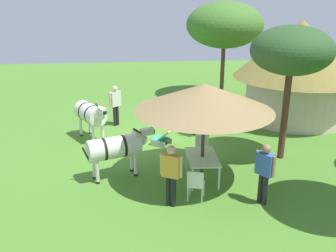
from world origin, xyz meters
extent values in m
plane|color=#4C812B|center=(0.00, 0.00, 0.00)|extent=(36.00, 36.00, 0.00)
cylinder|color=beige|center=(-2.15, 6.37, 0.94)|extent=(4.22, 4.22, 1.88)
cone|color=olive|center=(-2.15, 6.37, 3.08)|extent=(5.50, 5.50, 2.40)
cylinder|color=#4C2F2F|center=(3.16, 1.25, 1.09)|extent=(0.10, 0.10, 2.17)
cone|color=olive|center=(3.16, 1.25, 2.55)|extent=(3.93, 3.93, 0.76)
cube|color=silver|center=(3.16, 1.25, 0.72)|extent=(1.51, 0.92, 0.04)
cylinder|color=silver|center=(2.49, 1.65, 0.35)|extent=(0.06, 0.06, 0.70)
cylinder|color=silver|center=(3.85, 1.61, 0.35)|extent=(0.06, 0.06, 0.70)
cylinder|color=silver|center=(2.47, 0.90, 0.35)|extent=(0.06, 0.06, 0.70)
cylinder|color=silver|center=(3.83, 0.85, 0.35)|extent=(0.06, 0.06, 0.70)
cube|color=white|center=(4.29, 0.87, 0.45)|extent=(0.54, 0.55, 0.04)
cube|color=white|center=(4.47, 0.81, 0.68)|extent=(0.18, 0.43, 0.45)
cylinder|color=white|center=(4.06, 0.75, 0.23)|extent=(0.04, 0.04, 0.45)
cylinder|color=white|center=(4.18, 1.11, 0.23)|extent=(0.04, 0.04, 0.45)
cylinder|color=white|center=(4.40, 0.64, 0.23)|extent=(0.04, 0.04, 0.45)
cylinder|color=white|center=(4.52, 1.00, 0.23)|extent=(0.04, 0.04, 0.45)
cube|color=silver|center=(1.99, 1.47, 0.45)|extent=(0.49, 0.51, 0.04)
cube|color=silver|center=(1.80, 1.50, 0.68)|extent=(0.12, 0.44, 0.45)
cylinder|color=silver|center=(2.20, 1.62, 0.23)|extent=(0.04, 0.04, 0.45)
cylinder|color=silver|center=(2.13, 1.25, 0.23)|extent=(0.04, 0.04, 0.45)
cylinder|color=silver|center=(1.84, 1.68, 0.23)|extent=(0.04, 0.04, 0.45)
cylinder|color=silver|center=(1.78, 1.31, 0.23)|extent=(0.04, 0.04, 0.45)
cylinder|color=black|center=(4.74, 2.62, 0.42)|extent=(0.12, 0.12, 0.84)
cylinder|color=black|center=(4.62, 2.54, 0.42)|extent=(0.12, 0.12, 0.84)
cube|color=#375CB3|center=(4.68, 2.58, 1.14)|extent=(0.49, 0.44, 0.60)
cylinder|color=#A1734C|center=(4.89, 2.73, 1.16)|extent=(0.09, 0.09, 0.56)
cylinder|color=#A1734C|center=(4.47, 2.43, 1.16)|extent=(0.09, 0.09, 0.56)
sphere|color=#A1734C|center=(4.68, 2.58, 1.57)|extent=(0.23, 0.23, 0.23)
cylinder|color=black|center=(4.52, 0.10, 0.42)|extent=(0.12, 0.12, 0.85)
cylinder|color=black|center=(4.59, 0.23, 0.42)|extent=(0.12, 0.12, 0.85)
cube|color=gold|center=(4.56, 0.17, 1.15)|extent=(0.41, 0.51, 0.60)
cylinder|color=#DFA89B|center=(4.43, -0.06, 1.17)|extent=(0.09, 0.09, 0.57)
cylinder|color=#DFA89B|center=(4.68, 0.40, 1.17)|extent=(0.09, 0.09, 0.57)
sphere|color=#DFA89B|center=(4.56, 0.17, 1.58)|extent=(0.23, 0.23, 0.23)
cylinder|color=black|center=(-2.09, -1.40, 0.43)|extent=(0.12, 0.12, 0.85)
cylinder|color=black|center=(-1.99, -1.51, 0.43)|extent=(0.12, 0.12, 0.85)
cube|color=silver|center=(-2.04, -1.46, 1.16)|extent=(0.46, 0.49, 0.61)
cylinder|color=#D1AD8E|center=(-2.21, -1.26, 1.18)|extent=(0.09, 0.09, 0.57)
cylinder|color=#D1AD8E|center=(-1.87, -1.65, 1.18)|extent=(0.09, 0.09, 0.57)
sphere|color=#D1AD8E|center=(-2.04, -1.46, 1.60)|extent=(0.23, 0.23, 0.23)
cube|color=teal|center=(0.28, 0.24, 0.22)|extent=(0.75, 0.75, 0.03)
cube|color=white|center=(0.45, 0.46, 0.46)|extent=(0.71, 0.70, 0.40)
cube|color=beige|center=(0.52, 0.12, 0.11)|extent=(0.41, 0.50, 0.22)
cube|color=beige|center=(0.11, 0.44, 0.11)|extent=(0.41, 0.50, 0.22)
cylinder|color=silver|center=(-0.83, 2.22, 0.95)|extent=(1.42, 1.62, 0.66)
cylinder|color=black|center=(-0.65, 1.98, 0.95)|extent=(0.59, 0.46, 0.67)
cylinder|color=black|center=(-0.99, 2.44, 0.95)|extent=(0.59, 0.46, 0.67)
cylinder|color=silver|center=(-1.27, 2.84, 1.13)|extent=(0.56, 0.61, 0.50)
cube|color=silver|center=(-1.44, 3.07, 1.29)|extent=(0.38, 0.43, 0.20)
cube|color=black|center=(-1.54, 3.21, 1.26)|extent=(0.17, 0.17, 0.12)
cube|color=black|center=(-1.27, 2.84, 1.33)|extent=(0.25, 0.32, 0.28)
cylinder|color=silver|center=(-1.31, 2.58, 0.35)|extent=(0.11, 0.11, 0.70)
cylinder|color=black|center=(-1.31, 2.58, 0.03)|extent=(0.13, 0.13, 0.06)
cylinder|color=silver|center=(-1.02, 2.80, 0.35)|extent=(0.11, 0.11, 0.70)
cylinder|color=black|center=(-1.02, 2.80, 0.03)|extent=(0.13, 0.13, 0.06)
cylinder|color=silver|center=(-0.64, 1.65, 0.35)|extent=(0.11, 0.11, 0.70)
cylinder|color=black|center=(-0.64, 1.65, 0.03)|extent=(0.13, 0.13, 0.06)
cylinder|color=silver|center=(-0.35, 1.86, 0.35)|extent=(0.11, 0.11, 0.70)
cylinder|color=black|center=(-0.35, 1.86, 0.03)|extent=(0.13, 0.13, 0.06)
cylinder|color=black|center=(-0.36, 1.57, 0.85)|extent=(0.18, 0.22, 0.53)
cylinder|color=silver|center=(2.75, -1.34, 0.96)|extent=(1.13, 1.69, 0.65)
cylinder|color=black|center=(2.86, -1.64, 0.96)|extent=(0.65, 0.30, 0.67)
cylinder|color=black|center=(2.66, -1.08, 0.96)|extent=(0.65, 0.30, 0.67)
cylinder|color=silver|center=(2.50, -0.60, 1.14)|extent=(0.45, 0.60, 0.50)
cube|color=silver|center=(2.40, -0.34, 1.30)|extent=(0.30, 0.44, 0.20)
cube|color=black|center=(2.34, -0.17, 1.27)|extent=(0.15, 0.15, 0.12)
cube|color=black|center=(2.50, -0.60, 1.34)|extent=(0.16, 0.36, 0.28)
cylinder|color=silver|center=(2.39, -0.84, 0.36)|extent=(0.11, 0.11, 0.72)
cylinder|color=black|center=(2.39, -0.84, 0.03)|extent=(0.13, 0.13, 0.06)
cylinder|color=silver|center=(2.73, -0.72, 0.36)|extent=(0.11, 0.11, 0.72)
cylinder|color=black|center=(2.73, -0.72, 0.03)|extent=(0.13, 0.13, 0.06)
cylinder|color=silver|center=(2.78, -1.96, 0.36)|extent=(0.11, 0.11, 0.72)
cylinder|color=black|center=(2.78, -1.96, 0.03)|extent=(0.13, 0.13, 0.06)
cylinder|color=silver|center=(3.12, -1.84, 0.36)|extent=(0.11, 0.11, 0.72)
cylinder|color=black|center=(3.12, -1.84, 0.03)|extent=(0.13, 0.13, 0.06)
cylinder|color=black|center=(3.03, -2.13, 0.86)|extent=(0.12, 0.24, 0.53)
cylinder|color=silver|center=(-0.56, -2.35, 1.03)|extent=(1.57, 1.34, 0.71)
cylinder|color=black|center=(-0.80, -2.50, 1.03)|extent=(0.45, 0.66, 0.72)
cylinder|color=black|center=(-0.35, -2.22, 1.03)|extent=(0.45, 0.66, 0.72)
cylinder|color=silver|center=(0.04, -1.98, 1.21)|extent=(0.64, 0.56, 0.52)
cube|color=silver|center=(0.28, -1.84, 1.37)|extent=(0.44, 0.36, 0.20)
cube|color=black|center=(0.43, -1.74, 1.34)|extent=(0.16, 0.16, 0.12)
cube|color=black|center=(0.04, -1.98, 1.41)|extent=(0.33, 0.23, 0.28)
cylinder|color=silver|center=(-0.21, -1.90, 0.38)|extent=(0.11, 0.11, 0.76)
cylinder|color=black|center=(-0.21, -1.90, 0.03)|extent=(0.13, 0.13, 0.06)
cylinder|color=silver|center=(-0.01, -2.24, 0.38)|extent=(0.11, 0.11, 0.76)
cylinder|color=black|center=(-0.01, -2.24, 0.03)|extent=(0.13, 0.13, 0.06)
cylinder|color=silver|center=(-1.12, -2.46, 0.38)|extent=(0.11, 0.11, 0.76)
cylinder|color=black|center=(-1.12, -2.46, 0.03)|extent=(0.13, 0.13, 0.06)
cylinder|color=silver|center=(-0.91, -2.79, 0.38)|extent=(0.11, 0.11, 0.76)
cylinder|color=black|center=(-0.91, -2.79, 0.03)|extent=(0.13, 0.13, 0.06)
cylinder|color=black|center=(-1.20, -2.74, 0.93)|extent=(0.23, 0.17, 0.53)
cylinder|color=#563124|center=(1.88, 4.22, 1.46)|extent=(0.22, 0.22, 2.92)
ellipsoid|color=#2C5026|center=(1.88, 4.22, 3.62)|extent=(2.57, 2.57, 1.54)
cylinder|color=brown|center=(-6.28, 4.12, 1.36)|extent=(0.22, 0.22, 2.72)
ellipsoid|color=#42752A|center=(-6.28, 4.12, 3.81)|extent=(3.96, 3.96, 2.38)
camera|label=1|loc=(13.00, -0.76, 5.22)|focal=39.56mm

